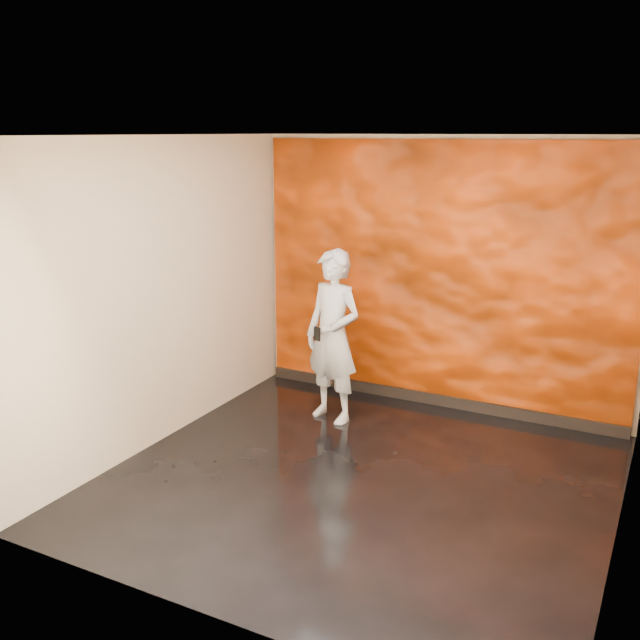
{
  "coord_description": "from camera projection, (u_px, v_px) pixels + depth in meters",
  "views": [
    {
      "loc": [
        2.2,
        -4.97,
        2.83
      ],
      "look_at": [
        -0.73,
        0.68,
        1.14
      ],
      "focal_mm": 40.0,
      "sensor_mm": 36.0,
      "label": 1
    }
  ],
  "objects": [
    {
      "name": "room",
      "position": [
        362.0,
        318.0,
        5.62
      ],
      "size": [
        4.02,
        4.02,
        2.81
      ],
      "color": "black",
      "rests_on": "ground"
    },
    {
      "name": "feature_wall",
      "position": [
        440.0,
        277.0,
        7.3
      ],
      "size": [
        3.9,
        0.06,
        2.75
      ],
      "primitive_type": "cube",
      "color": "#F44705",
      "rests_on": "ground"
    },
    {
      "name": "baseboard",
      "position": [
        433.0,
        399.0,
        7.61
      ],
      "size": [
        3.9,
        0.04,
        0.12
      ],
      "primitive_type": "cube",
      "color": "black",
      "rests_on": "ground"
    },
    {
      "name": "phone",
      "position": [
        317.0,
        334.0,
        6.8
      ],
      "size": [
        0.07,
        0.03,
        0.14
      ],
      "primitive_type": "cube",
      "rotation": [
        0.0,
        0.0,
        -0.27
      ],
      "color": "black",
      "rests_on": "man"
    },
    {
      "name": "man",
      "position": [
        333.0,
        336.0,
        7.04
      ],
      "size": [
        0.71,
        0.56,
        1.73
      ],
      "primitive_type": "imported",
      "rotation": [
        0.0,
        0.0,
        -0.25
      ],
      "color": "#9CA3AD",
      "rests_on": "ground"
    }
  ]
}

